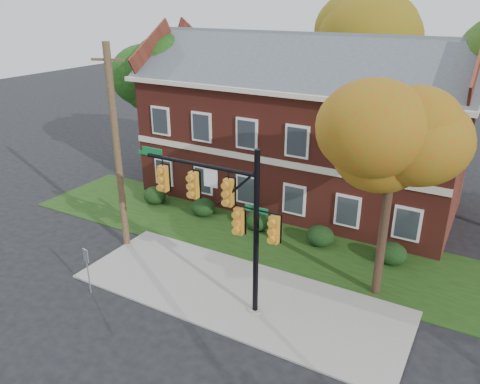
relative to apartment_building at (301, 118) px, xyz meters
The scene contains 15 objects.
ground 13.11m from the apartment_building, 80.50° to the right, with size 120.00×120.00×0.00m, color black.
sidewalk 12.18m from the apartment_building, 79.65° to the right, with size 14.00×5.00×0.08m, color gray.
grass_strip 8.01m from the apartment_building, 71.43° to the right, with size 30.00×6.00×0.04m, color #193811.
apartment_building is the anchor object (origin of this frame).
hedge_far_left 9.82m from the apartment_building, 143.11° to the right, with size 1.40×1.26×1.05m, color black.
hedge_left 7.73m from the apartment_building, 123.67° to the right, with size 1.40×1.26×1.05m, color black.
hedge_center 6.89m from the apartment_building, 90.00° to the right, with size 1.40×1.26×1.05m, color black.
hedge_right 7.73m from the apartment_building, 56.33° to the right, with size 1.40×1.26×1.05m, color black.
hedge_far_right 9.82m from the apartment_building, 36.89° to the right, with size 1.40×1.26×1.05m, color black.
tree_near_right 10.97m from the apartment_building, 48.23° to the right, with size 4.50×4.25×8.58m.
tree_left_rear 9.94m from the apartment_building, behind, with size 5.40×5.10×8.88m.
tree_far_rear 8.84m from the apartment_building, 80.29° to the left, with size 6.84×6.46×11.52m.
traffic_signal 11.87m from the apartment_building, 80.20° to the right, with size 6.03×0.54×6.73m.
utility_pole 11.14m from the apartment_building, 116.67° to the right, with size 1.49×0.56×9.79m.
sign_post 14.75m from the apartment_building, 103.76° to the right, with size 0.31×0.08×2.10m.
Camera 1 is at (8.24, -13.23, 11.48)m, focal length 35.00 mm.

